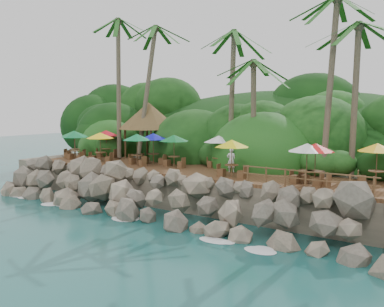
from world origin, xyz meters
The scene contains 12 objects.
ground centered at (0.00, 0.00, 0.00)m, with size 140.00×140.00×0.00m, color #19514F.
land_base centered at (0.00, 16.00, 1.05)m, with size 32.00×25.20×2.10m, color gray.
jungle_hill centered at (0.00, 23.50, 0.00)m, with size 44.80×28.00×15.40m, color #143811.
seawall centered at (0.00, 2.00, 1.15)m, with size 29.00×4.00×2.30m, color gray, non-canonical shape.
terrace centered at (0.00, 6.00, 2.20)m, with size 26.00×5.00×0.20m, color brown.
jungle_foliage centered at (0.00, 15.00, 0.00)m, with size 44.00×16.00×12.00m, color #143811, non-canonical shape.
foam_line centered at (0.00, 0.30, 0.03)m, with size 25.20×0.80×0.06m.
palms centered at (1.23, 8.65, 12.03)m, with size 24.64×7.13×12.68m.
palapa centered at (-6.93, 9.69, 5.79)m, with size 5.18×5.18×4.60m.
dining_clusters centered at (-1.38, 5.94, 4.20)m, with size 25.09×4.79×2.28m.
railing centered at (8.71, 3.65, 2.91)m, with size 7.20×0.10×1.00m.
waiter centered at (2.75, 6.51, 3.09)m, with size 0.58×0.38×1.58m, color white.
Camera 1 is at (15.93, -17.19, 6.59)m, focal length 39.20 mm.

